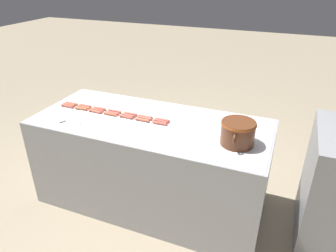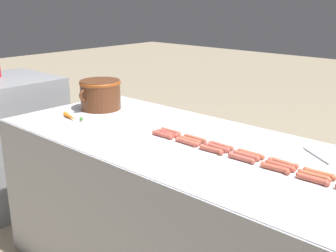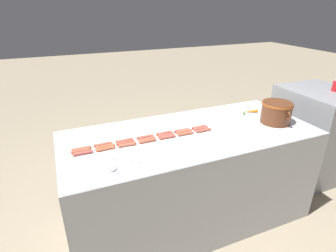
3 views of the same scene
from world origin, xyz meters
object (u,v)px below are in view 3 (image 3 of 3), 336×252
(hot_dog_3, at_px, (145,137))
(hot_dog_17, at_px, (148,141))
(hot_dog_2, at_px, (125,141))
(hot_dog_10, at_px, (147,139))
(serving_spoon, at_px, (117,166))
(hot_dog_11, at_px, (166,135))
(hot_dog_14, at_px, (83,153))
(hot_dog_13, at_px, (201,129))
(hot_dog_18, at_px, (167,137))
(hot_dog_7, at_px, (81,151))
(bean_pot, at_px, (276,111))
(hot_dog_16, at_px, (127,145))
(hot_dog_5, at_px, (182,130))
(hot_dog_15, at_px, (105,149))
(hot_dog_19, at_px, (186,134))
(carrot, at_px, (249,111))
(hot_dog_20, at_px, (204,130))
(soda_can, at_px, (336,86))
(back_cabinet, at_px, (314,133))
(hot_dog_4, at_px, (164,133))
(hot_dog_8, at_px, (105,146))
(hot_dog_6, at_px, (199,127))
(hot_dog_0, at_px, (81,149))
(hot_dog_9, at_px, (125,143))
(hot_dog_12, at_px, (184,132))
(hot_dog_1, at_px, (103,144))

(hot_dog_3, relative_size, hot_dog_17, 1.00)
(hot_dog_2, height_order, hot_dog_10, same)
(hot_dog_3, height_order, serving_spoon, hot_dog_3)
(hot_dog_10, height_order, hot_dog_11, same)
(hot_dog_14, relative_size, serving_spoon, 0.61)
(hot_dog_13, xyz_separation_m, hot_dog_18, (0.04, -0.33, 0.00))
(hot_dog_10, bearing_deg, hot_dog_7, -90.38)
(hot_dog_7, bearing_deg, bean_pot, 86.00)
(hot_dog_16, bearing_deg, hot_dog_5, 98.44)
(hot_dog_7, distance_m, hot_dog_15, 0.18)
(hot_dog_19, relative_size, carrot, 0.82)
(hot_dog_7, xyz_separation_m, hot_dog_20, (0.04, 1.02, 0.00))
(hot_dog_15, distance_m, soda_can, 2.59)
(back_cabinet, distance_m, hot_dog_2, 2.37)
(back_cabinet, bearing_deg, hot_dog_5, -86.47)
(bean_pot, bearing_deg, carrot, -167.47)
(hot_dog_4, bearing_deg, hot_dog_8, -85.66)
(hot_dog_20, bearing_deg, hot_dog_15, -90.21)
(hot_dog_2, distance_m, hot_dog_16, 0.08)
(hot_dog_4, relative_size, hot_dog_19, 1.00)
(hot_dog_6, distance_m, hot_dog_18, 0.34)
(hot_dog_0, xyz_separation_m, hot_dog_6, (0.00, 1.01, 0.00))
(hot_dog_3, xyz_separation_m, hot_dog_5, (0.00, 0.33, 0.00))
(hot_dog_9, bearing_deg, carrot, 97.18)
(hot_dog_18, bearing_deg, hot_dog_3, -113.50)
(hot_dog_7, bearing_deg, hot_dog_12, 90.14)
(hot_dog_9, relative_size, hot_dog_12, 1.00)
(hot_dog_16, bearing_deg, hot_dog_9, -171.19)
(back_cabinet, xyz_separation_m, hot_dog_0, (0.11, -2.66, 0.41))
(hot_dog_5, distance_m, hot_dog_13, 0.18)
(hot_dog_8, bearing_deg, hot_dog_4, 94.34)
(hot_dog_11, relative_size, soda_can, 1.19)
(hot_dog_0, relative_size, hot_dog_14, 1.00)
(hot_dog_8, xyz_separation_m, serving_spoon, (0.30, 0.03, -0.00))
(hot_dog_13, xyz_separation_m, serving_spoon, (0.30, -0.81, -0.00))
(hot_dog_9, relative_size, hot_dog_11, 1.00)
(hot_dog_6, distance_m, bean_pot, 0.74)
(hot_dog_17, bearing_deg, back_cabinet, 94.92)
(hot_dog_2, relative_size, hot_dog_14, 1.00)
(bean_pot, bearing_deg, hot_dog_5, -99.95)
(hot_dog_1, xyz_separation_m, carrot, (-0.13, 1.50, 0.00))
(hot_dog_3, distance_m, carrot, 1.16)
(soda_can, bearing_deg, serving_spoon, -81.27)
(hot_dog_0, relative_size, hot_dog_1, 1.00)
(hot_dog_3, xyz_separation_m, hot_dog_18, (0.07, 0.17, 0.00))
(hot_dog_8, xyz_separation_m, hot_dog_16, (0.04, 0.16, 0.00))
(hot_dog_1, relative_size, serving_spoon, 0.61)
(back_cabinet, relative_size, bean_pot, 3.01)
(hot_dog_3, xyz_separation_m, hot_dog_14, (0.07, -0.50, 0.00))
(hot_dog_3, xyz_separation_m, hot_dog_20, (0.07, 0.51, 0.00))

